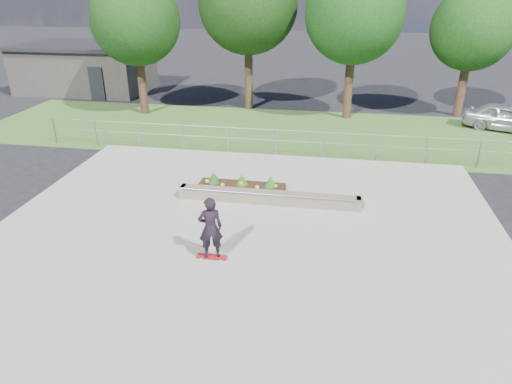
% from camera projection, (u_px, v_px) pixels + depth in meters
% --- Properties ---
extents(ground, '(120.00, 120.00, 0.00)m').
position_uv_depth(ground, '(240.00, 250.00, 12.51)').
color(ground, black).
rests_on(ground, ground).
extents(grass_verge, '(30.00, 8.00, 0.02)m').
position_uv_depth(grass_verge, '(284.00, 131.00, 22.34)').
color(grass_verge, '#345421').
rests_on(grass_verge, ground).
extents(concrete_slab, '(15.00, 15.00, 0.06)m').
position_uv_depth(concrete_slab, '(240.00, 250.00, 12.50)').
color(concrete_slab, gray).
rests_on(concrete_slab, ground).
extents(fence, '(20.06, 0.06, 1.20)m').
position_uv_depth(fence, '(275.00, 139.00, 18.89)').
color(fence, gray).
rests_on(fence, ground).
extents(building, '(8.40, 5.40, 3.00)m').
position_uv_depth(building, '(86.00, 67.00, 30.08)').
color(building, '#2E2B29').
rests_on(building, ground).
extents(tree_far_left, '(4.55, 4.55, 7.15)m').
position_uv_depth(tree_far_left, '(136.00, 21.00, 23.29)').
color(tree_far_left, '#301D13').
rests_on(tree_far_left, ground).
extents(tree_mid_left, '(5.25, 5.25, 8.25)m').
position_uv_depth(tree_mid_left, '(248.00, 4.00, 23.93)').
color(tree_mid_left, black).
rests_on(tree_mid_left, ground).
extents(tree_mid_right, '(4.90, 4.90, 7.70)m').
position_uv_depth(tree_mid_right, '(355.00, 14.00, 22.36)').
color(tree_mid_right, '#332014').
rests_on(tree_mid_right, ground).
extents(tree_far_right, '(4.20, 4.20, 6.60)m').
position_uv_depth(tree_far_right, '(473.00, 29.00, 23.11)').
color(tree_far_right, '#392116').
rests_on(tree_far_right, ground).
extents(grind_ledge, '(6.00, 0.44, 0.43)m').
position_uv_depth(grind_ledge, '(268.00, 197.00, 14.95)').
color(grind_ledge, brown).
rests_on(grind_ledge, concrete_slab).
extents(planter_bed, '(3.00, 1.20, 0.61)m').
position_uv_depth(planter_bed, '(241.00, 188.00, 15.67)').
color(planter_bed, black).
rests_on(planter_bed, concrete_slab).
extents(skateboarder, '(0.80, 0.60, 1.79)m').
position_uv_depth(skateboarder, '(210.00, 228.00, 11.65)').
color(skateboarder, silver).
rests_on(skateboarder, concrete_slab).
extents(parked_car, '(4.13, 2.84, 1.31)m').
position_uv_depth(parked_car, '(506.00, 117.00, 22.23)').
color(parked_car, '#AAAEB4').
rests_on(parked_car, ground).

